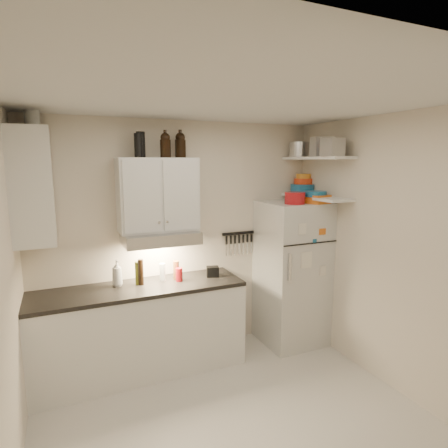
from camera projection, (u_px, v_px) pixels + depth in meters
name	position (u px, v px, depth m)	size (l,w,h in m)	color
floor	(241.00, 431.00, 3.05)	(3.20, 3.00, 0.02)	beige
ceiling	(244.00, 97.00, 2.62)	(3.20, 3.00, 0.02)	silver
back_wall	(182.00, 239.00, 4.20)	(3.20, 0.02, 2.60)	beige
right_wall	(396.00, 255.00, 3.48)	(0.02, 3.00, 2.60)	beige
base_cabinet	(141.00, 331.00, 3.84)	(2.10, 0.60, 0.88)	white
countertop	(139.00, 288.00, 3.76)	(2.10, 0.62, 0.04)	black
upper_cabinet	(158.00, 195.00, 3.83)	(0.80, 0.33, 0.75)	white
side_cabinet	(32.00, 186.00, 3.23)	(0.33, 0.55, 1.00)	white
range_hood	(161.00, 238.00, 3.84)	(0.76, 0.46, 0.12)	silver
fridge	(292.00, 273.00, 4.46)	(0.70, 0.68, 1.70)	silver
shelf_hi	(317.00, 158.00, 4.19)	(0.30, 0.95, 0.03)	white
shelf_lo	(315.00, 197.00, 4.27)	(0.30, 0.95, 0.03)	white
knife_strip	(238.00, 233.00, 4.45)	(0.42, 0.02, 0.03)	black
dutch_oven	(295.00, 198.00, 4.11)	(0.22, 0.22, 0.13)	#A11218
book_stack	(315.00, 199.00, 4.20)	(0.23, 0.28, 0.10)	orange
spice_jar	(296.00, 198.00, 4.28)	(0.05, 0.05, 0.09)	silver
stock_pot	(299.00, 150.00, 4.42)	(0.24, 0.24, 0.17)	silver
tin_a	(322.00, 147.00, 4.05)	(0.21, 0.19, 0.21)	#AAAAAD
tin_b	(333.00, 147.00, 3.83)	(0.18, 0.18, 0.18)	#AAAAAD
bowl_teal	(302.00, 189.00, 4.56)	(0.28, 0.28, 0.11)	#195E8B
bowl_orange	(303.00, 181.00, 4.60)	(0.23, 0.23, 0.07)	#F03F16
bowl_yellow	(304.00, 176.00, 4.59)	(0.18, 0.18, 0.06)	orange
plates	(315.00, 194.00, 4.18)	(0.25, 0.25, 0.06)	#195E8B
growler_a	(165.00, 145.00, 3.73)	(0.11, 0.11, 0.25)	black
growler_b	(180.00, 145.00, 3.89)	(0.11, 0.11, 0.27)	black
thermos_a	(141.00, 145.00, 3.69)	(0.09, 0.09, 0.25)	black
thermos_b	(138.00, 145.00, 3.64)	(0.08, 0.08, 0.23)	black
side_jar	(32.00, 118.00, 3.26)	(0.13, 0.13, 0.17)	silver
soap_bottle	(117.00, 272.00, 3.76)	(0.11, 0.12, 0.30)	white
pepper_mill	(176.00, 270.00, 3.97)	(0.06, 0.06, 0.20)	brown
oil_bottle	(137.00, 273.00, 3.81)	(0.05, 0.05, 0.24)	#64681A
vinegar_bottle	(141.00, 272.00, 3.80)	(0.06, 0.06, 0.27)	black
clear_bottle	(163.00, 272.00, 3.93)	(0.06, 0.06, 0.19)	silver
red_jar	(179.00, 275.00, 3.92)	(0.07, 0.07, 0.14)	#A11218
caddy	(213.00, 272.00, 4.08)	(0.13, 0.09, 0.11)	black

